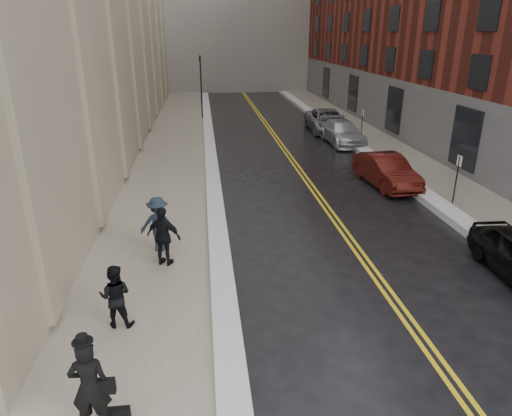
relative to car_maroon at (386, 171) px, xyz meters
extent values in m
plane|color=black|center=(-6.08, -11.02, -0.75)|extent=(160.00, 160.00, 0.00)
cube|color=gray|center=(-10.58, 4.98, -0.68)|extent=(4.00, 64.00, 0.15)
cube|color=gray|center=(2.92, 4.98, -0.68)|extent=(3.00, 64.00, 0.15)
cube|color=gold|center=(-3.70, 4.98, -0.75)|extent=(0.12, 64.00, 0.01)
cube|color=gold|center=(-3.46, 4.98, -0.75)|extent=(0.12, 64.00, 0.01)
cube|color=white|center=(-8.28, 4.98, -0.62)|extent=(0.70, 60.80, 0.26)
cube|color=white|center=(1.07, 4.98, -0.60)|extent=(0.85, 60.80, 0.30)
cube|color=maroon|center=(11.42, 11.98, 8.25)|extent=(14.00, 50.00, 18.00)
cylinder|color=black|center=(-8.68, 18.98, 1.85)|extent=(0.12, 0.12, 5.20)
imported|color=black|center=(-8.68, 18.98, 3.85)|extent=(0.18, 0.15, 0.90)
cylinder|color=black|center=(1.82, -3.02, 0.35)|extent=(0.06, 0.06, 2.20)
cube|color=white|center=(1.82, -3.02, 1.25)|extent=(0.02, 0.35, 0.45)
cylinder|color=black|center=(1.82, 8.98, 0.35)|extent=(0.06, 0.06, 2.20)
cube|color=white|center=(1.82, 8.98, 1.25)|extent=(0.02, 0.35, 0.45)
imported|color=#48110D|center=(0.00, 0.00, 0.00)|extent=(2.03, 4.71, 1.51)
imported|color=#B6B9BE|center=(0.52, 8.95, -0.01)|extent=(2.21, 5.18, 1.49)
imported|color=gray|center=(0.55, 12.90, 0.04)|extent=(2.89, 5.84, 1.59)
imported|color=black|center=(-10.84, -13.51, 0.36)|extent=(0.71, 0.47, 1.93)
imported|color=black|center=(-10.95, -10.28, 0.22)|extent=(0.86, 0.71, 1.64)
imported|color=#1C2532|center=(-10.24, -6.14, 0.33)|extent=(1.24, 0.75, 1.87)
imported|color=black|center=(-9.99, -7.20, 0.35)|extent=(1.21, 0.87, 1.90)
camera|label=1|loc=(-8.65, -20.19, 6.23)|focal=32.00mm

